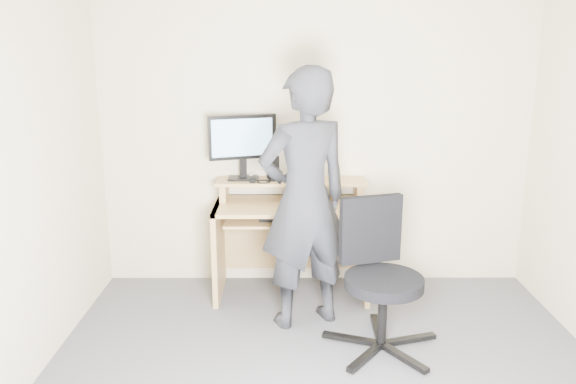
{
  "coord_description": "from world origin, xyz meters",
  "views": [
    {
      "loc": [
        -0.24,
        -2.77,
        1.94
      ],
      "look_at": [
        -0.23,
        1.05,
        0.95
      ],
      "focal_mm": 35.0,
      "sensor_mm": 36.0,
      "label": 1
    }
  ],
  "objects_px": {
    "desk": "(291,225)",
    "office_chair": "(379,271)",
    "monitor": "(243,141)",
    "person": "(304,200)"
  },
  "relations": [
    {
      "from": "office_chair",
      "to": "person",
      "type": "distance_m",
      "value": 0.7
    },
    {
      "from": "desk",
      "to": "monitor",
      "type": "distance_m",
      "value": 0.78
    },
    {
      "from": "desk",
      "to": "person",
      "type": "height_order",
      "value": "person"
    },
    {
      "from": "office_chair",
      "to": "monitor",
      "type": "bearing_deg",
      "value": 117.56
    },
    {
      "from": "monitor",
      "to": "person",
      "type": "height_order",
      "value": "person"
    },
    {
      "from": "desk",
      "to": "office_chair",
      "type": "xyz_separation_m",
      "value": [
        0.56,
        -0.9,
        -0.02
      ]
    },
    {
      "from": "desk",
      "to": "office_chair",
      "type": "relative_size",
      "value": 1.24
    },
    {
      "from": "desk",
      "to": "person",
      "type": "relative_size",
      "value": 0.66
    },
    {
      "from": "desk",
      "to": "monitor",
      "type": "bearing_deg",
      "value": 168.29
    },
    {
      "from": "monitor",
      "to": "person",
      "type": "distance_m",
      "value": 0.86
    }
  ]
}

